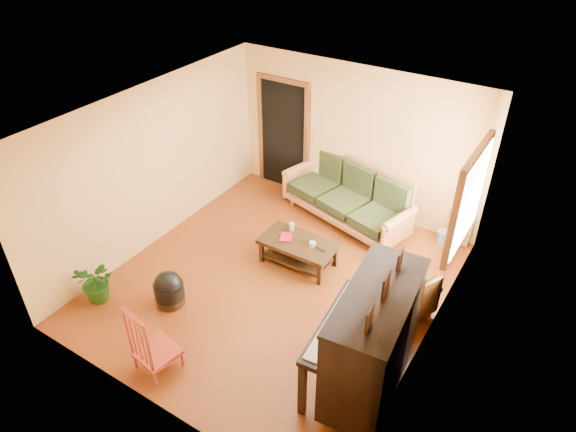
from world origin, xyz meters
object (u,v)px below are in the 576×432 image
Objects in this scene: armchair at (405,293)px; footstool at (169,292)px; sofa at (346,195)px; potted_plant at (97,282)px; ceramic_crock at (442,237)px; piano at (373,342)px; coffee_table at (298,252)px; red_chair at (154,338)px.

footstool is at bearing -126.81° from armchair.
footstool is at bearing -94.34° from sofa.
ceramic_crock is at bearing 46.56° from potted_plant.
piano is at bearing 4.26° from footstool.
footstool is (-1.13, -3.18, -0.30)m from sofa.
coffee_table is at bearing -135.34° from ceramic_crock.
sofa is 3.39m from footstool.
sofa is at bearing -171.80° from ceramic_crock.
footstool is 0.67× the size of potted_plant.
ceramic_crock is (-0.16, 3.20, -0.60)m from piano.
piano reaches higher than potted_plant.
armchair is (1.78, -0.17, 0.16)m from coffee_table.
footstool is (-2.85, -1.55, -0.17)m from armchair.
armchair reaches higher than potted_plant.
potted_plant is at bearing -127.02° from armchair.
armchair reaches higher than ceramic_crock.
footstool is 4.42m from ceramic_crock.
potted_plant is at bearing -133.44° from ceramic_crock.
armchair is at bearing -5.39° from coffee_table.
footstool is 0.42× the size of red_chair.
piano is at bearing 10.17° from potted_plant.
armchair is 3.25m from footstool.
footstool is 1.02m from potted_plant.
potted_plant reaches higher than ceramic_crock.
sofa is 3.69× the size of potted_plant.
red_chair is at bearing -53.88° from footstool.
footstool is (-1.07, -1.72, -0.01)m from coffee_table.
coffee_table is 1.15× the size of red_chair.
footstool is (-2.95, -0.22, -0.52)m from piano.
sofa is 3.13× the size of armchair.
coffee_table reaches higher than ceramic_crock.
piano is (1.88, -1.50, 0.51)m from coffee_table.
piano is 6.94× the size of ceramic_crock.
ceramic_crock is at bearing 23.35° from sofa.
piano is (0.10, -1.33, 0.35)m from armchair.
sofa is 2.38m from armchair.
potted_plant is at bearing -152.34° from footstool.
coffee_table is 0.71× the size of piano.
potted_plant is (-2.02, -3.65, -0.18)m from sofa.
piano is at bearing -38.60° from coffee_table.
ceramic_crock is at bearing 116.47° from armchair.
footstool is at bearing 27.66° from potted_plant.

